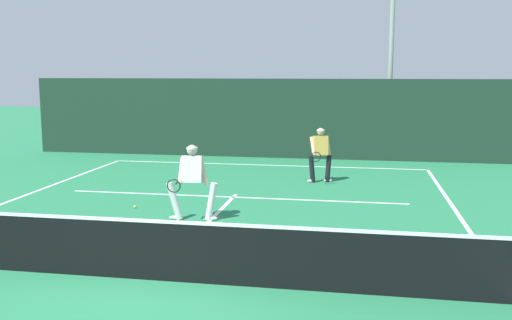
{
  "coord_description": "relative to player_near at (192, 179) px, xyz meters",
  "views": [
    {
      "loc": [
        3.18,
        -8.2,
        3.28
      ],
      "look_at": [
        0.6,
        6.12,
        1.0
      ],
      "focal_mm": 40.06,
      "sensor_mm": 36.0,
      "label": 1
    }
  ],
  "objects": [
    {
      "name": "court_line_baseline_far",
      "position": [
        0.38,
        7.65,
        -0.93
      ],
      "size": [
        11.0,
        0.1,
        0.01
      ],
      "primitive_type": "cube",
      "color": "white",
      "rests_on": "ground_plane"
    },
    {
      "name": "tennis_ball",
      "position": [
        -1.69,
        0.82,
        -0.9
      ],
      "size": [
        0.07,
        0.07,
        0.07
      ],
      "primitive_type": "sphere",
      "color": "#D1E033",
      "rests_on": "ground_plane"
    },
    {
      "name": "light_pole",
      "position": [
        4.7,
        10.48,
        3.69
      ],
      "size": [
        0.55,
        0.44,
        7.54
      ],
      "color": "#9EA39E",
      "rests_on": "ground_plane"
    },
    {
      "name": "tennis_net",
      "position": [
        0.38,
        -3.66,
        -0.42
      ],
      "size": [
        12.05,
        0.09,
        1.09
      ],
      "color": "#1E4723",
      "rests_on": "ground_plane"
    },
    {
      "name": "back_fence_windscreen",
      "position": [
        0.38,
        9.45,
        0.56
      ],
      "size": [
        19.1,
        0.12,
        2.99
      ],
      "primitive_type": "cube",
      "color": "#1A3426",
      "rests_on": "ground_plane"
    },
    {
      "name": "player_far",
      "position": [
        2.48,
        4.88,
        -0.04
      ],
      "size": [
        0.75,
        0.9,
        1.62
      ],
      "rotation": [
        0.0,
        0.0,
        3.47
      ],
      "color": "black",
      "rests_on": "ground_plane"
    },
    {
      "name": "player_near",
      "position": [
        0.0,
        0.0,
        0.0
      ],
      "size": [
        1.16,
        0.86,
        1.69
      ],
      "rotation": [
        0.0,
        0.0,
        3.25
      ],
      "color": "silver",
      "rests_on": "ground_plane"
    },
    {
      "name": "court_line_centre",
      "position": [
        0.38,
        -0.46,
        -0.93
      ],
      "size": [
        0.1,
        6.4,
        0.01
      ],
      "primitive_type": "cube",
      "color": "white",
      "rests_on": "ground_plane"
    },
    {
      "name": "ground_plane",
      "position": [
        0.38,
        -3.66,
        -0.93
      ],
      "size": [
        80.0,
        80.0,
        0.0
      ],
      "primitive_type": "plane",
      "color": "#25784B"
    },
    {
      "name": "court_line_service",
      "position": [
        0.38,
        2.42,
        -0.93
      ],
      "size": [
        8.97,
        0.1,
        0.01
      ],
      "primitive_type": "cube",
      "color": "white",
      "rests_on": "ground_plane"
    }
  ]
}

